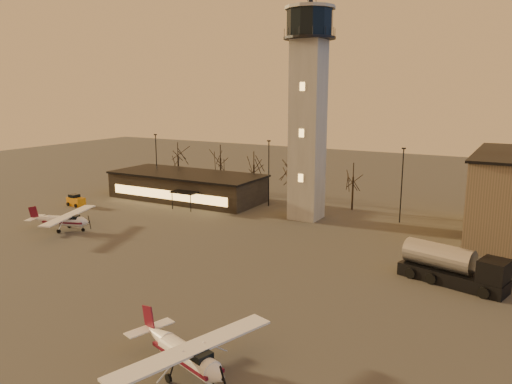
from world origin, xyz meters
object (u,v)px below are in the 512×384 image
(cessna_front, at_px, (190,361))
(fuel_truck, at_px, (452,269))
(terminal, at_px, (187,186))
(cessna_rear, at_px, (67,223))
(control_tower, at_px, (308,99))
(service_cart, at_px, (76,201))

(cessna_front, bearing_deg, fuel_truck, 81.70)
(terminal, xyz_separation_m, cessna_rear, (-1.94, -22.66, -1.12))
(cessna_front, bearing_deg, cessna_rear, 168.12)
(control_tower, height_order, cessna_front, control_tower)
(control_tower, relative_size, fuel_truck, 3.28)
(fuel_truck, bearing_deg, cessna_front, -101.48)
(control_tower, relative_size, cessna_rear, 3.00)
(control_tower, xyz_separation_m, cessna_front, (9.57, -39.73, -15.22))
(control_tower, distance_m, cessna_front, 43.61)
(fuel_truck, relative_size, service_cart, 3.41)
(terminal, relative_size, fuel_truck, 2.56)
(cessna_rear, bearing_deg, fuel_truck, -12.86)
(fuel_truck, xyz_separation_m, service_cart, (-55.45, 5.14, -0.72))
(cessna_front, bearing_deg, service_cart, 163.81)
(cessna_front, relative_size, fuel_truck, 1.16)
(cessna_front, height_order, service_cart, cessna_front)
(cessna_rear, bearing_deg, cessna_front, -48.96)
(terminal, bearing_deg, cessna_rear, -94.90)
(control_tower, relative_size, cessna_front, 2.82)
(cessna_front, distance_m, service_cart, 52.57)
(control_tower, bearing_deg, cessna_rear, -139.17)
(terminal, xyz_separation_m, fuel_truck, (43.38, -17.51, -0.76))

